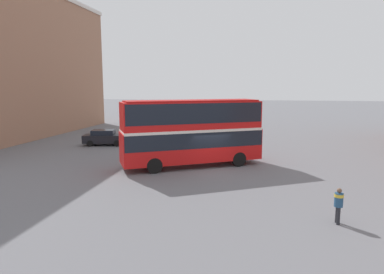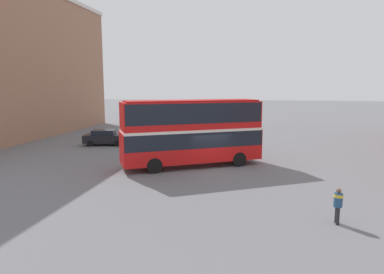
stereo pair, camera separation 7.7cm
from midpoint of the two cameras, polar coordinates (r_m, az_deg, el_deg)
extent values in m
plane|color=slate|center=(24.75, 3.36, -5.42)|extent=(240.00, 240.00, 0.00)
cube|color=#9E7056|center=(45.55, -29.04, 10.43)|extent=(9.85, 31.69, 16.59)
cube|color=red|center=(25.31, -0.09, -1.39)|extent=(10.28, 7.18, 2.28)
cube|color=red|center=(25.03, -0.09, 3.55)|extent=(10.10, 7.04, 2.10)
cube|color=black|center=(25.23, -0.09, -0.23)|extent=(10.20, 7.16, 1.12)
cube|color=black|center=(25.01, -0.09, 4.13)|extent=(9.98, 6.99, 1.43)
cube|color=silver|center=(25.14, -0.09, 1.24)|extent=(10.20, 7.15, 0.20)
cube|color=#A91111|center=(24.96, -0.09, 6.06)|extent=(9.61, 6.67, 0.10)
cylinder|color=black|center=(27.73, 5.68, -2.77)|extent=(1.10, 0.79, 1.09)
cylinder|color=black|center=(25.77, 7.73, -3.68)|extent=(1.10, 0.79, 1.09)
cylinder|color=black|center=(25.78, -7.46, -3.67)|extent=(1.10, 0.79, 1.09)
cylinder|color=black|center=(23.66, -6.39, -4.76)|extent=(1.10, 0.79, 1.09)
cylinder|color=#232328|center=(16.43, 23.09, -12.03)|extent=(0.14, 0.14, 0.77)
cylinder|color=#232328|center=(16.65, 22.90, -11.75)|extent=(0.14, 0.14, 0.77)
cylinder|color=navy|center=(16.32, 23.13, -9.61)|extent=(0.37, 0.37, 0.61)
cylinder|color=gold|center=(16.26, 23.17, -8.96)|extent=(0.40, 0.40, 0.13)
sphere|color=brown|center=(16.20, 23.22, -8.21)|extent=(0.21, 0.21, 0.21)
cube|color=black|center=(35.72, -14.32, -0.26)|extent=(4.52, 2.66, 0.80)
cube|color=black|center=(35.67, -14.62, 0.77)|extent=(2.50, 2.05, 0.49)
cylinder|color=black|center=(36.31, -12.00, -0.60)|extent=(0.66, 0.35, 0.63)
cylinder|color=black|center=(34.72, -12.46, -1.02)|extent=(0.66, 0.35, 0.63)
cylinder|color=black|center=(36.86, -16.03, -0.61)|extent=(0.66, 0.35, 0.63)
cylinder|color=black|center=(35.30, -16.66, -1.03)|extent=(0.66, 0.35, 0.63)
cube|color=slate|center=(34.09, -4.99, -0.51)|extent=(4.32, 2.57, 0.71)
cube|color=black|center=(33.92, -4.75, 0.55)|extent=(2.37, 2.04, 0.57)
cylinder|color=black|center=(33.94, -7.52, -1.12)|extent=(0.65, 0.33, 0.62)
cylinder|color=black|center=(35.44, -6.23, -0.68)|extent=(0.65, 0.33, 0.62)
cylinder|color=black|center=(32.86, -3.63, -1.38)|extent=(0.65, 0.33, 0.62)
cylinder|color=black|center=(34.40, -2.48, -0.92)|extent=(0.65, 0.33, 0.62)
cube|color=maroon|center=(35.83, 5.06, -0.09)|extent=(4.75, 2.77, 0.68)
cube|color=black|center=(35.77, 5.35, 0.82)|extent=(2.62, 2.14, 0.45)
cylinder|color=black|center=(34.89, 2.97, -0.79)|extent=(0.66, 0.35, 0.62)
cylinder|color=black|center=(36.57, 2.74, -0.35)|extent=(0.66, 0.35, 0.62)
cylinder|color=black|center=(35.24, 7.45, -0.76)|extent=(0.66, 0.35, 0.62)
cylinder|color=black|center=(36.90, 7.02, -0.33)|extent=(0.66, 0.35, 0.62)
camera|label=1|loc=(0.04, -90.09, -0.01)|focal=32.00mm
camera|label=2|loc=(0.04, 89.91, 0.01)|focal=32.00mm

